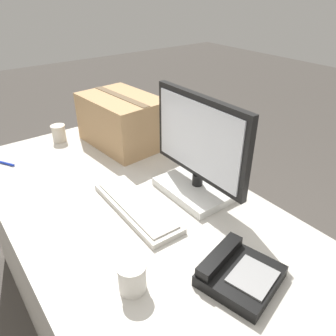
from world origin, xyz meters
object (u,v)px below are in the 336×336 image
cardboard_box (122,121)px  keyboard (136,207)px  desk_phone (238,273)px  monitor (199,155)px  paper_cup_right (132,277)px  pen_marker (3,163)px  paper_cup_left (59,133)px

cardboard_box → keyboard: bearing=-25.7°
desk_phone → monitor: bearing=139.6°
paper_cup_right → desk_phone: bearing=59.2°
keyboard → pen_marker: bearing=-153.9°
keyboard → cardboard_box: (-0.55, 0.26, 0.12)m
desk_phone → cardboard_box: size_ratio=0.55×
paper_cup_right → cardboard_box: (-0.86, 0.47, 0.08)m
keyboard → desk_phone: (0.47, 0.06, 0.01)m
monitor → cardboard_box: (-0.59, -0.01, -0.04)m
paper_cup_right → pen_marker: paper_cup_right is taller
keyboard → desk_phone: size_ratio=1.78×
cardboard_box → pen_marker: size_ratio=3.70×
paper_cup_right → monitor: bearing=119.1°
monitor → paper_cup_left: monitor is taller
paper_cup_right → pen_marker: size_ratio=0.76×
paper_cup_left → desk_phone: bearing=3.1°
paper_cup_right → pen_marker: 1.02m
monitor → paper_cup_left: (-0.83, -0.28, -0.13)m
paper_cup_left → pen_marker: paper_cup_left is taller
monitor → desk_phone: monitor is taller
keyboard → pen_marker: (-0.70, -0.33, -0.01)m
monitor → keyboard: (-0.04, -0.27, -0.16)m
desk_phone → cardboard_box: bearing=154.7°
desk_phone → cardboard_box: (-1.02, 0.20, 0.10)m
monitor → cardboard_box: bearing=-179.1°
desk_phone → paper_cup_left: bearing=169.1°
pen_marker → paper_cup_left: bearing=-105.8°
pen_marker → monitor: bearing=-171.5°
keyboard → paper_cup_right: (0.31, -0.21, 0.03)m
keyboard → monitor: bearing=81.9°
keyboard → paper_cup_left: paper_cup_left is taller
monitor → desk_phone: (0.43, -0.21, -0.15)m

